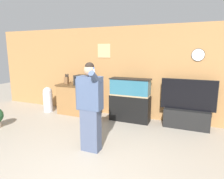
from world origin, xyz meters
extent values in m
plane|color=gray|center=(0.00, 0.00, 0.00)|extent=(18.00, 18.00, 0.00)
cube|color=olive|center=(0.00, 3.17, 1.30)|extent=(10.00, 0.06, 2.60)
cube|color=tan|center=(-1.00, 3.13, 1.92)|extent=(0.41, 0.02, 0.40)
cylinder|color=white|center=(1.57, 3.13, 1.82)|extent=(0.29, 0.03, 0.29)
cylinder|color=black|center=(1.57, 3.13, 1.82)|extent=(0.31, 0.01, 0.31)
cube|color=brown|center=(-1.68, 2.73, 0.44)|extent=(1.25, 0.53, 0.88)
cube|color=#48321C|center=(-1.68, 2.73, 0.90)|extent=(1.29, 0.57, 0.03)
cube|color=black|center=(-1.51, 2.74, 1.06)|extent=(0.46, 0.34, 0.29)
cube|color=black|center=(-1.55, 2.57, 1.06)|extent=(0.28, 0.01, 0.21)
cube|color=#2D2D33|center=(-1.35, 2.57, 1.06)|extent=(0.05, 0.01, 0.24)
cube|color=brown|center=(-2.10, 2.74, 1.02)|extent=(0.12, 0.09, 0.21)
cylinder|color=black|center=(-2.14, 2.74, 1.17)|extent=(0.02, 0.02, 0.10)
cylinder|color=black|center=(-2.10, 2.74, 1.16)|extent=(0.02, 0.02, 0.08)
cylinder|color=black|center=(-2.06, 2.74, 1.18)|extent=(0.02, 0.02, 0.11)
cylinder|color=black|center=(-2.14, 2.78, 1.17)|extent=(0.02, 0.02, 0.09)
cylinder|color=black|center=(-2.10, 2.78, 1.16)|extent=(0.02, 0.02, 0.08)
cylinder|color=black|center=(-2.06, 2.78, 1.17)|extent=(0.02, 0.02, 0.10)
cube|color=black|center=(-0.06, 2.77, 0.36)|extent=(1.10, 0.38, 0.72)
cube|color=#937F5B|center=(-0.06, 2.77, 0.74)|extent=(1.07, 0.37, 0.04)
cube|color=#285B70|center=(-0.06, 2.77, 0.95)|extent=(1.05, 0.37, 0.45)
cube|color=black|center=(-0.06, 2.77, 1.18)|extent=(1.10, 0.38, 0.03)
cube|color=black|center=(1.41, 2.85, 0.24)|extent=(1.10, 0.40, 0.47)
cube|color=black|center=(1.41, 2.85, 0.85)|extent=(1.29, 0.05, 0.75)
cube|color=black|center=(1.41, 2.88, 0.85)|extent=(1.32, 0.01, 0.78)
cube|color=#424C66|center=(-0.23, 0.87, 0.42)|extent=(0.36, 0.20, 0.83)
cube|color=#3D4C6B|center=(-0.23, 0.87, 1.14)|extent=(0.45, 0.22, 0.62)
sphere|color=tan|center=(-0.23, 0.87, 1.57)|extent=(0.21, 0.21, 0.21)
sphere|color=black|center=(-0.23, 0.87, 1.63)|extent=(0.17, 0.17, 0.17)
cylinder|color=#3D4C6B|center=(-0.48, 0.87, 1.10)|extent=(0.12, 0.12, 0.59)
cylinder|color=#3D4C6B|center=(-0.05, 0.74, 1.46)|extent=(0.11, 0.33, 0.27)
cylinder|color=white|center=(-0.05, 0.72, 1.56)|extent=(0.02, 0.06, 0.11)
cylinder|color=#2856B2|center=(-0.05, 0.70, 1.62)|extent=(0.02, 0.03, 0.05)
cylinder|color=#B7B7BC|center=(-2.73, 2.58, 0.31)|extent=(0.30, 0.30, 0.61)
sphere|color=#ADADB2|center=(-2.73, 2.58, 0.65)|extent=(0.28, 0.28, 0.28)
camera|label=1|loc=(1.56, -2.31, 1.91)|focal=32.00mm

